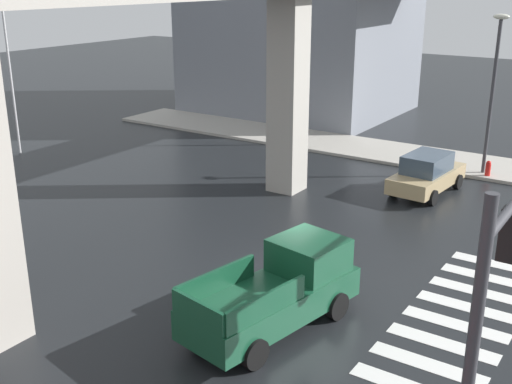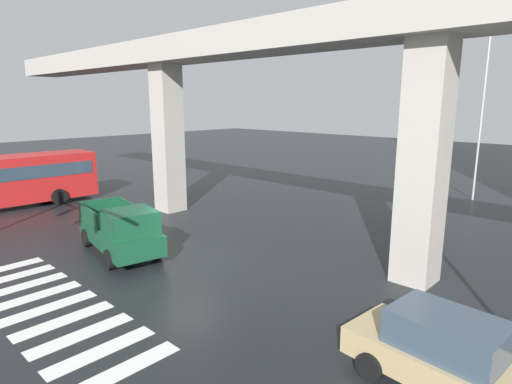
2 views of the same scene
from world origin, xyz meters
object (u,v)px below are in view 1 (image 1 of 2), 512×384
sedan_tan (427,174)px  street_lamp_near_corner (494,77)px  street_lamp_mid_block (294,61)px  pickup_truck (280,290)px  flagpole (6,23)px  fire_hydrant (488,170)px

sedan_tan → street_lamp_near_corner: bearing=-19.4°
sedan_tan → street_lamp_mid_block: size_ratio=0.61×
sedan_tan → pickup_truck: bearing=-177.9°
street_lamp_near_corner → street_lamp_mid_block: same height
pickup_truck → flagpole: (7.23, 20.34, 5.58)m
street_lamp_mid_block → fire_hydrant: (-0.40, -10.51, -4.13)m
fire_hydrant → flagpole: flagpole is taller
flagpole → street_lamp_mid_block: bearing=-50.0°
street_lamp_near_corner → fire_hydrant: size_ratio=8.52×
pickup_truck → street_lamp_mid_block: (16.50, 9.29, 3.57)m
sedan_tan → street_lamp_near_corner: street_lamp_near_corner is taller
street_lamp_near_corner → fire_hydrant: 4.16m
pickup_truck → street_lamp_near_corner: size_ratio=0.74×
street_lamp_near_corner → flagpole: 23.27m
flagpole → pickup_truck: bearing=-109.6°
flagpole → fire_hydrant: bearing=-67.7°
street_lamp_mid_block → pickup_truck: bearing=-150.6°
sedan_tan → street_lamp_near_corner: size_ratio=0.61×
sedan_tan → street_lamp_mid_block: (3.88, 8.83, 3.70)m
pickup_truck → street_lamp_mid_block: 19.26m
street_lamp_mid_block → flagpole: bearing=130.0°
street_lamp_near_corner → flagpole: bearing=113.6°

